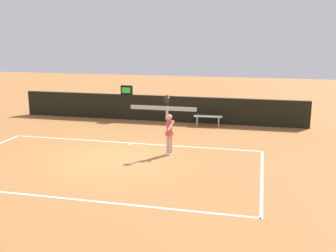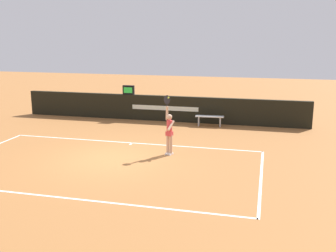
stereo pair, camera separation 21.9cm
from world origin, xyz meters
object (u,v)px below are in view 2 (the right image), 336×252
(tennis_player, at_px, (169,131))
(courtside_bench_near, at_px, (210,118))
(speed_display, at_px, (129,90))
(tennis_ball, at_px, (168,98))

(tennis_player, bearing_deg, courtside_bench_near, 81.30)
(tennis_player, bearing_deg, speed_display, 122.39)
(tennis_player, height_order, tennis_ball, tennis_player)
(tennis_player, distance_m, tennis_ball, 1.26)
(tennis_ball, relative_size, courtside_bench_near, 0.05)
(tennis_player, bearing_deg, tennis_ball, -171.20)
(tennis_ball, bearing_deg, speed_display, 122.18)
(tennis_ball, bearing_deg, courtside_bench_near, 81.01)
(courtside_bench_near, bearing_deg, tennis_ball, -98.99)
(speed_display, bearing_deg, tennis_ball, -57.82)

